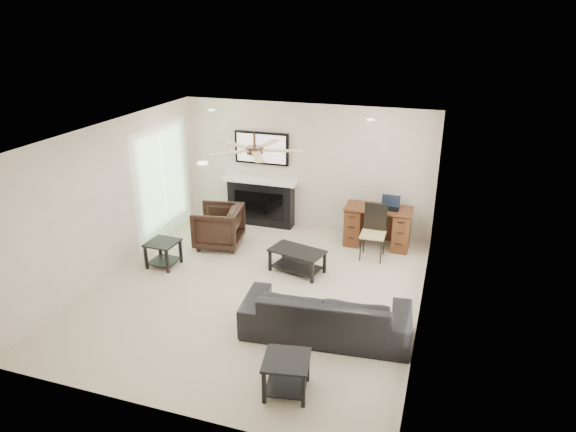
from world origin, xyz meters
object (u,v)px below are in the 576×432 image
Objects in this scene: fireplace_unit at (260,180)px; desk at (378,227)px; armchair at (218,226)px; coffee_table at (297,261)px; sofa at (326,313)px.

fireplace_unit is 1.57× the size of desk.
armchair is 1.80m from coffee_table.
sofa is 4.08m from fireplace_unit.
coffee_table is at bearing -66.04° from sofa.
fireplace_unit reaches higher than armchair.
fireplace_unit reaches higher than coffee_table.
sofa is 3.07m from desk.
coffee_table is 0.74× the size of desk.
armchair is at bearing -44.99° from sofa.
coffee_table is at bearing -53.12° from fireplace_unit.
sofa is at bearing -56.53° from fireplace_unit.
sofa is at bearing 40.55° from armchair.
fireplace_unit reaches higher than desk.
armchair is 0.44× the size of fireplace_unit.
armchair reaches higher than sofa.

